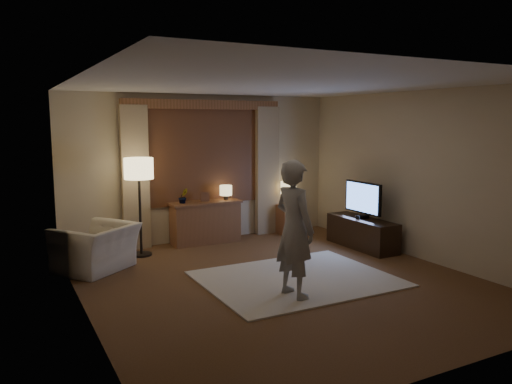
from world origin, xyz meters
TOP-DOWN VIEW (x-y plane):
  - room at (0.00, 0.50)m, footprint 5.04×5.54m
  - rug at (0.23, -0.02)m, footprint 2.50×2.00m
  - sideboard at (-0.07, 2.50)m, footprint 1.20×0.40m
  - picture_frame at (-0.07, 2.50)m, footprint 0.16×0.02m
  - plant at (-0.47, 2.50)m, footprint 0.17×0.13m
  - table_lamp_sideboard at (0.33, 2.50)m, footprint 0.22×0.22m
  - floor_lamp at (-1.31, 2.19)m, footprint 0.46×0.46m
  - armchair at (-2.09, 1.68)m, footprint 1.35×1.33m
  - side_table at (1.61, 2.45)m, footprint 0.40×0.40m
  - table_lamp_side at (1.61, 2.45)m, footprint 0.30×0.30m
  - tv_stand at (2.15, 0.94)m, footprint 0.45×1.40m
  - tv at (2.15, 0.94)m, footprint 0.21×0.87m
  - person at (-0.17, -0.57)m, footprint 0.48×0.66m

SIDE VIEW (x-z plane):
  - rug at x=0.23m, z-range 0.00..0.02m
  - tv_stand at x=2.15m, z-range 0.00..0.50m
  - side_table at x=1.61m, z-range 0.00..0.56m
  - armchair at x=-2.09m, z-range 0.00..0.66m
  - sideboard at x=-0.07m, z-range 0.00..0.70m
  - picture_frame at x=-0.07m, z-range 0.70..0.90m
  - tv at x=2.15m, z-range 0.53..1.16m
  - plant at x=-0.47m, z-range 0.70..1.00m
  - person at x=-0.17m, z-range 0.02..1.68m
  - table_lamp_side at x=1.61m, z-range 0.65..1.09m
  - table_lamp_sideboard at x=0.33m, z-range 0.75..1.05m
  - floor_lamp at x=-1.31m, z-range 0.53..2.10m
  - room at x=0.00m, z-range 0.01..2.65m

